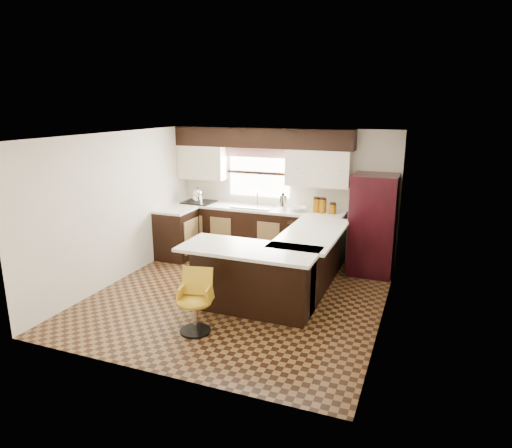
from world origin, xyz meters
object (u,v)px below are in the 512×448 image
at_px(peninsula_long, 308,263).
at_px(bar_chair, 194,302).
at_px(peninsula_return, 253,280).
at_px(refrigerator, 373,225).

bearing_deg(peninsula_long, bar_chair, -117.76).
height_order(peninsula_long, bar_chair, peninsula_long).
xyz_separation_m(peninsula_return, refrigerator, (1.34, 2.11, 0.40)).
distance_m(peninsula_return, refrigerator, 2.53).
distance_m(peninsula_return, bar_chair, 0.98).
bearing_deg(refrigerator, peninsula_return, -122.46).
height_order(peninsula_long, refrigerator, refrigerator).
xyz_separation_m(peninsula_long, peninsula_return, (-0.53, -0.97, 0.00)).
bearing_deg(bar_chair, refrigerator, 46.99).
distance_m(peninsula_long, bar_chair, 2.08).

